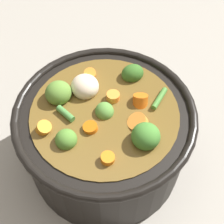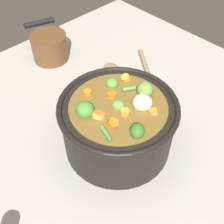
% 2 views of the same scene
% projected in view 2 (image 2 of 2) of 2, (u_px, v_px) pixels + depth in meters
% --- Properties ---
extents(ground_plane, '(1.10, 1.10, 0.00)m').
position_uv_depth(ground_plane, '(117.00, 143.00, 0.72)').
color(ground_plane, '#9E998E').
extents(cooking_pot, '(0.27, 0.27, 0.16)m').
position_uv_depth(cooking_pot, '(118.00, 124.00, 0.67)').
color(cooking_pot, black).
rests_on(cooking_pot, ground_plane).
extents(wooden_spoon, '(0.19, 0.19, 0.02)m').
position_uv_depth(wooden_spoon, '(124.00, 69.00, 0.91)').
color(wooden_spoon, '#8C6E4B').
rests_on(wooden_spoon, ground_plane).
extents(small_saucepan, '(0.18, 0.14, 0.09)m').
position_uv_depth(small_saucepan, '(49.00, 46.00, 0.93)').
color(small_saucepan, brown).
rests_on(small_saucepan, ground_plane).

